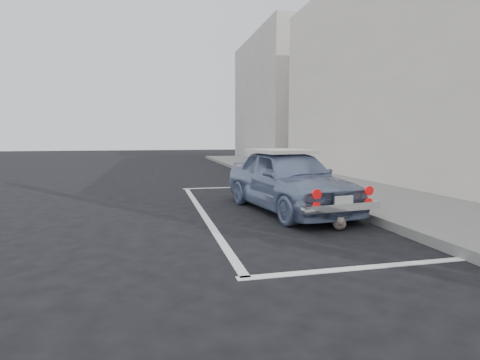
% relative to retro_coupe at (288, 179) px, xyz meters
% --- Properties ---
extents(ground, '(80.00, 80.00, 0.00)m').
position_rel_retro_coupe_xyz_m(ground, '(-0.82, -2.87, -0.63)').
color(ground, black).
rests_on(ground, ground).
extents(sidewalk, '(2.80, 40.00, 0.15)m').
position_rel_retro_coupe_xyz_m(sidewalk, '(2.38, -0.87, -0.56)').
color(sidewalk, slate).
rests_on(sidewalk, ground).
extents(shop_building, '(3.50, 18.00, 7.00)m').
position_rel_retro_coupe_xyz_m(shop_building, '(5.51, 1.13, 2.85)').
color(shop_building, beige).
rests_on(shop_building, ground).
extents(building_far, '(3.50, 10.00, 8.00)m').
position_rel_retro_coupe_xyz_m(building_far, '(5.53, 17.13, 3.37)').
color(building_far, '#AFA99E').
rests_on(building_far, ground).
extents(pline_rear, '(3.00, 0.12, 0.01)m').
position_rel_retro_coupe_xyz_m(pline_rear, '(-0.32, -3.37, -0.63)').
color(pline_rear, silver).
rests_on(pline_rear, ground).
extents(pline_front, '(3.00, 0.12, 0.01)m').
position_rel_retro_coupe_xyz_m(pline_front, '(-0.32, 3.63, -0.63)').
color(pline_front, silver).
rests_on(pline_front, ground).
extents(pline_side, '(0.12, 7.00, 0.01)m').
position_rel_retro_coupe_xyz_m(pline_side, '(-1.72, 0.13, -0.63)').
color(pline_side, silver).
rests_on(pline_side, ground).
extents(retro_coupe, '(1.97, 3.85, 1.25)m').
position_rel_retro_coupe_xyz_m(retro_coupe, '(0.00, 0.00, 0.00)').
color(retro_coupe, '#7283A7').
rests_on(retro_coupe, ground).
extents(cat, '(0.31, 0.44, 0.25)m').
position_rel_retro_coupe_xyz_m(cat, '(0.24, -1.72, -0.52)').
color(cat, '#796A5C').
rests_on(cat, ground).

